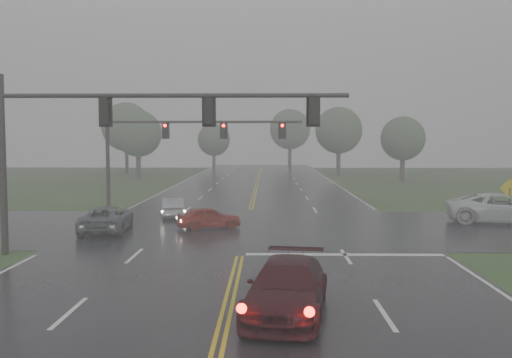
{
  "coord_description": "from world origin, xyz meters",
  "views": [
    {
      "loc": [
        1.18,
        -9.89,
        4.99
      ],
      "look_at": [
        0.65,
        16.0,
        3.18
      ],
      "focal_mm": 40.0,
      "sensor_mm": 36.0,
      "label": 1
    }
  ],
  "objects_px": {
    "sedan_silver": "(173,218)",
    "car_grey": "(107,232)",
    "pickup_white": "(502,224)",
    "signal_gantry_near": "(110,128)",
    "sedan_red": "(209,229)",
    "signal_gantry_far": "(169,139)",
    "sedan_maroon": "(287,315)"
  },
  "relations": [
    {
      "from": "sedan_silver",
      "to": "car_grey",
      "type": "bearing_deg",
      "value": 54.02
    },
    {
      "from": "pickup_white",
      "to": "signal_gantry_near",
      "type": "relative_size",
      "value": 0.43
    },
    {
      "from": "sedan_red",
      "to": "signal_gantry_far",
      "type": "height_order",
      "value": "signal_gantry_far"
    },
    {
      "from": "sedan_maroon",
      "to": "signal_gantry_near",
      "type": "bearing_deg",
      "value": 139.82
    },
    {
      "from": "pickup_white",
      "to": "sedan_maroon",
      "type": "bearing_deg",
      "value": 155.54
    },
    {
      "from": "sedan_red",
      "to": "pickup_white",
      "type": "bearing_deg",
      "value": -100.51
    },
    {
      "from": "sedan_red",
      "to": "signal_gantry_near",
      "type": "relative_size",
      "value": 0.24
    },
    {
      "from": "sedan_silver",
      "to": "signal_gantry_far",
      "type": "bearing_deg",
      "value": -88.8
    },
    {
      "from": "signal_gantry_near",
      "to": "sedan_maroon",
      "type": "bearing_deg",
      "value": -48.76
    },
    {
      "from": "car_grey",
      "to": "pickup_white",
      "type": "distance_m",
      "value": 22.85
    },
    {
      "from": "car_grey",
      "to": "signal_gantry_far",
      "type": "height_order",
      "value": "signal_gantry_far"
    },
    {
      "from": "sedan_red",
      "to": "signal_gantry_far",
      "type": "bearing_deg",
      "value": 4.55
    },
    {
      "from": "sedan_maroon",
      "to": "sedan_silver",
      "type": "xyz_separation_m",
      "value": [
        -6.6,
        20.01,
        0.0
      ]
    },
    {
      "from": "sedan_maroon",
      "to": "signal_gantry_far",
      "type": "bearing_deg",
      "value": 115.78
    },
    {
      "from": "car_grey",
      "to": "signal_gantry_near",
      "type": "distance_m",
      "value": 8.4
    },
    {
      "from": "sedan_maroon",
      "to": "sedan_red",
      "type": "xyz_separation_m",
      "value": [
        -3.83,
        15.53,
        0.0
      ]
    },
    {
      "from": "car_grey",
      "to": "signal_gantry_far",
      "type": "relative_size",
      "value": 0.36
    },
    {
      "from": "sedan_silver",
      "to": "signal_gantry_far",
      "type": "relative_size",
      "value": 0.27
    },
    {
      "from": "sedan_maroon",
      "to": "pickup_white",
      "type": "bearing_deg",
      "value": 61.78
    },
    {
      "from": "sedan_silver",
      "to": "pickup_white",
      "type": "relative_size",
      "value": 0.59
    },
    {
      "from": "sedan_maroon",
      "to": "signal_gantry_far",
      "type": "relative_size",
      "value": 0.38
    },
    {
      "from": "car_grey",
      "to": "signal_gantry_far",
      "type": "bearing_deg",
      "value": -104.15
    },
    {
      "from": "sedan_red",
      "to": "pickup_white",
      "type": "relative_size",
      "value": 0.56
    },
    {
      "from": "sedan_maroon",
      "to": "sedan_red",
      "type": "relative_size",
      "value": 1.47
    },
    {
      "from": "sedan_silver",
      "to": "car_grey",
      "type": "distance_m",
      "value": 6.22
    },
    {
      "from": "sedan_maroon",
      "to": "signal_gantry_far",
      "type": "distance_m",
      "value": 26.03
    },
    {
      "from": "sedan_red",
      "to": "sedan_maroon",
      "type": "bearing_deg",
      "value": 175.62
    },
    {
      "from": "sedan_silver",
      "to": "pickup_white",
      "type": "bearing_deg",
      "value": 162.78
    },
    {
      "from": "pickup_white",
      "to": "signal_gantry_near",
      "type": "distance_m",
      "value": 23.39
    },
    {
      "from": "sedan_maroon",
      "to": "sedan_red",
      "type": "bearing_deg",
      "value": 112.43
    },
    {
      "from": "sedan_silver",
      "to": "pickup_white",
      "type": "height_order",
      "value": "pickup_white"
    },
    {
      "from": "car_grey",
      "to": "pickup_white",
      "type": "xyz_separation_m",
      "value": [
        22.58,
        3.47,
        0.0
      ]
    }
  ]
}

